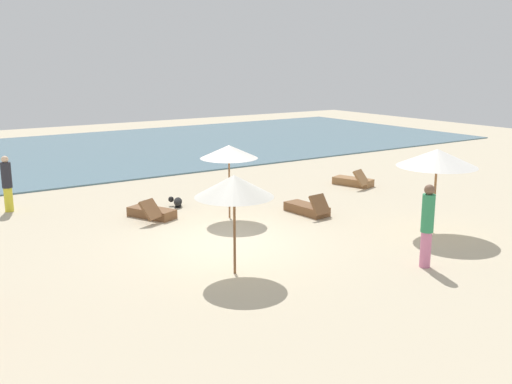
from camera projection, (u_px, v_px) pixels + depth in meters
ground_plane at (227, 243)px, 15.30m from camera, size 60.00×60.00×0.00m
ocean_water at (51, 155)px, 29.06m from camera, size 48.00×16.00×0.06m
umbrella_1 at (234, 186)px, 12.66m from camera, size 1.75×1.75×2.25m
umbrella_2 at (437, 158)px, 15.71m from camera, size 2.16×2.16×2.34m
umbrella_3 at (229, 152)px, 17.27m from camera, size 1.73×1.73×2.22m
lounger_0 at (152, 212)px, 17.65m from camera, size 1.24×1.78×0.69m
lounger_1 at (354, 181)px, 22.18m from camera, size 1.08×1.78×0.70m
lounger_3 at (308, 209)px, 18.11m from camera, size 0.73×1.71×0.72m
person_0 at (7, 183)px, 18.25m from camera, size 0.41×0.41×1.78m
person_2 at (427, 224)px, 13.29m from camera, size 0.38×0.38×1.95m
dog at (177, 202)px, 19.03m from camera, size 0.53×0.65×0.31m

